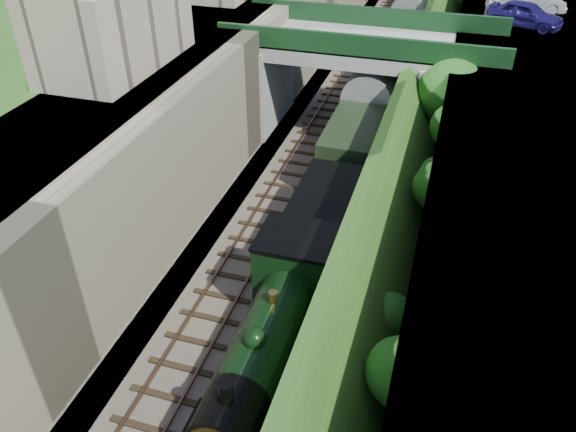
{
  "coord_description": "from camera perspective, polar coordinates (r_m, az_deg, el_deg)",
  "views": [
    {
      "loc": [
        5.69,
        -8.51,
        16.33
      ],
      "look_at": [
        0.0,
        10.14,
        2.76
      ],
      "focal_mm": 35.0,
      "sensor_mm": 36.0,
      "label": 1
    }
  ],
  "objects": [
    {
      "name": "coach_middle",
      "position": [
        53.73,
        12.21,
        18.69
      ],
      "size": [
        2.9,
        18.0,
        3.7
      ],
      "color": "black",
      "rests_on": "trackbed"
    },
    {
      "name": "retaining_wall",
      "position": [
        33.2,
        -4.21,
        12.01
      ],
      "size": [
        1.0,
        90.0,
        7.0
      ],
      "primitive_type": "cube",
      "color": "#756B56",
      "rests_on": "ground"
    },
    {
      "name": "coach_front",
      "position": [
        36.05,
        8.58,
        11.11
      ],
      "size": [
        2.9,
        18.0,
        3.7
      ],
      "color": "black",
      "rests_on": "trackbed"
    },
    {
      "name": "tree",
      "position": [
        31.54,
        16.48,
        11.67
      ],
      "size": [
        3.6,
        3.8,
        6.6
      ],
      "color": "black",
      "rests_on": "ground"
    },
    {
      "name": "building_near",
      "position": [
        28.12,
        -17.34,
        18.26
      ],
      "size": [
        4.0,
        8.0,
        4.0
      ],
      "primitive_type": "cube",
      "color": "gray",
      "rests_on": "street_plateau_left"
    },
    {
      "name": "street_plateau_right",
      "position": [
        31.65,
        22.41,
        7.44
      ],
      "size": [
        8.0,
        90.0,
        6.25
      ],
      "primitive_type": "cube",
      "color": "#262628",
      "rests_on": "ground"
    },
    {
      "name": "track_left",
      "position": [
        33.62,
        1.65,
        6.24
      ],
      "size": [
        2.5,
        90.0,
        0.2
      ],
      "color": "black",
      "rests_on": "trackbed"
    },
    {
      "name": "car_blue",
      "position": [
        38.75,
        22.98,
        18.35
      ],
      "size": [
        4.77,
        3.33,
        1.51
      ],
      "primitive_type": "imported",
      "rotation": [
        0.0,
        0.0,
        1.18
      ],
      "color": "#1A1354",
      "rests_on": "street_plateau_right"
    },
    {
      "name": "track_right",
      "position": [
        33.04,
        7.03,
        5.42
      ],
      "size": [
        2.5,
        90.0,
        0.2
      ],
      "color": "black",
      "rests_on": "trackbed"
    },
    {
      "name": "car_silver",
      "position": [
        41.68,
        23.1,
        19.39
      ],
      "size": [
        5.04,
        3.18,
        1.57
      ],
      "primitive_type": "imported",
      "rotation": [
        0.0,
        0.0,
        1.92
      ],
      "color": "#99989C",
      "rests_on": "street_plateau_right"
    },
    {
      "name": "trackbed",
      "position": [
        33.29,
        4.98,
        5.52
      ],
      "size": [
        10.0,
        90.0,
        0.2
      ],
      "primitive_type": "cube",
      "color": "#473F38",
      "rests_on": "ground"
    },
    {
      "name": "embankment_slope",
      "position": [
        30.71,
        14.16,
        7.71
      ],
      "size": [
        4.37,
        90.0,
        6.36
      ],
      "color": "#1E4714",
      "rests_on": "ground"
    },
    {
      "name": "locomotive",
      "position": [
        19.83,
        -1.61,
        -11.9
      ],
      "size": [
        3.1,
        10.22,
        3.83
      ],
      "color": "black",
      "rests_on": "trackbed"
    },
    {
      "name": "street_plateau_left",
      "position": [
        34.54,
        -9.79,
        12.53
      ],
      "size": [
        6.0,
        90.0,
        7.0
      ],
      "primitive_type": "cube",
      "color": "#262628",
      "rests_on": "ground"
    },
    {
      "name": "tender",
      "position": [
        25.39,
        3.62,
        -0.66
      ],
      "size": [
        2.7,
        6.0,
        3.05
      ],
      "color": "black",
      "rests_on": "trackbed"
    },
    {
      "name": "road_bridge",
      "position": [
        35.06,
        8.36,
        14.02
      ],
      "size": [
        16.0,
        6.4,
        7.25
      ],
      "color": "gray",
      "rests_on": "ground"
    }
  ]
}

